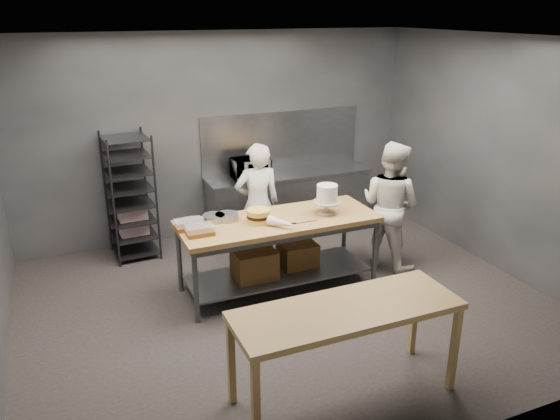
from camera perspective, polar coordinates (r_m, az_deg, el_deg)
name	(u,v)px	position (r m, az deg, el deg)	size (l,w,h in m)	color
ground	(287,304)	(6.55, 0.69, -9.76)	(6.00, 6.00, 0.00)	black
back_wall	(220,136)	(8.21, -6.34, 7.68)	(6.00, 0.04, 3.00)	#4C4F54
work_table	(276,245)	(6.65, -0.39, -3.70)	(2.40, 0.90, 0.92)	brown
near_counter	(347,316)	(4.78, 6.98, -10.96)	(2.00, 0.70, 0.90)	olive
back_counter	(289,201)	(8.55, 0.98, 0.99)	(2.60, 0.60, 0.90)	slate
splashback_panel	(282,140)	(8.56, 0.20, 7.29)	(2.60, 0.02, 0.90)	slate
speed_rack	(131,197)	(7.73, -15.33, 1.28)	(0.64, 0.68, 1.75)	black
chef_behind	(258,204)	(7.26, -2.36, 0.59)	(0.61, 0.40, 1.67)	silver
chef_right	(390,205)	(7.31, 11.42, 0.50)	(0.83, 0.65, 1.70)	silver
microwave	(251,168)	(8.14, -3.10, 4.38)	(0.54, 0.37, 0.30)	black
frosted_cake_stand	(327,196)	(6.63, 4.93, 1.51)	(0.34, 0.34, 0.37)	#B4A890
layer_cake	(258,216)	(6.39, -2.27, -0.61)	(0.28, 0.28, 0.16)	#E5BC49
cake_pans	(211,219)	(6.45, -7.24, -0.96)	(0.72, 0.33, 0.07)	gray
piping_bag	(283,223)	(6.22, 0.35, -1.41)	(0.12, 0.12, 0.38)	silver
offset_spatula	(299,223)	(6.38, 2.03, -1.35)	(0.36, 0.02, 0.02)	slate
pastry_clamshells	(194,227)	(6.20, -8.96, -1.79)	(0.38, 0.42, 0.11)	#92531D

